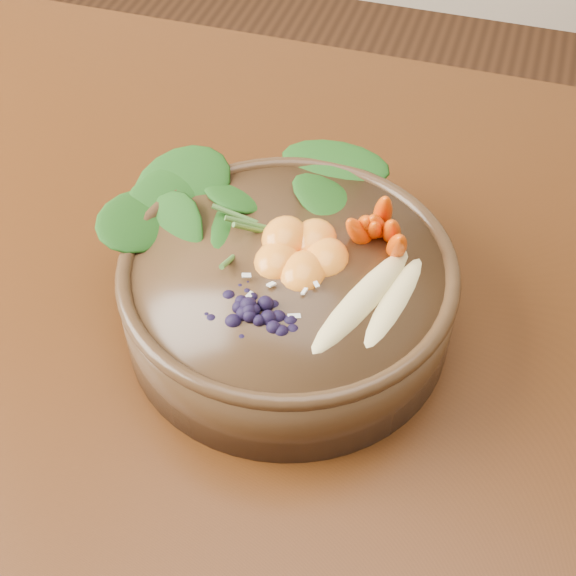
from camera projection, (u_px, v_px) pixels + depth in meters
name	position (u px, v px, depth m)	size (l,w,h in m)	color
dining_table	(415.00, 412.00, 0.75)	(1.60, 0.90, 0.75)	#331C0C
stoneware_bowl	(288.00, 296.00, 0.68)	(0.28, 0.28, 0.07)	#442C18
kale_heap	(280.00, 188.00, 0.68)	(0.18, 0.16, 0.04)	#1E4D15
carrot_cluster	(389.00, 199.00, 0.65)	(0.06, 0.06, 0.08)	#E03C00
banana_halves	(380.00, 289.00, 0.61)	(0.09, 0.15, 0.03)	#E0CC84
mandarin_cluster	(301.00, 240.00, 0.65)	(0.08, 0.09, 0.03)	orange
blueberry_pile	(251.00, 295.00, 0.60)	(0.13, 0.10, 0.04)	black
coconut_flakes	(277.00, 277.00, 0.63)	(0.09, 0.07, 0.01)	white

